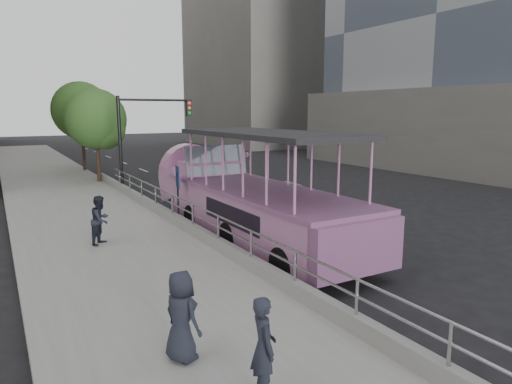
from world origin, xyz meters
The scene contains 14 objects.
ground centered at (0.00, 0.00, 0.00)m, with size 160.00×160.00×0.00m, color black.
sidewalk centered at (-5.75, 10.00, 0.15)m, with size 5.50×80.00×0.30m, color #A4A39E.
kerb_wall centered at (-3.12, 2.00, 0.48)m, with size 0.24×30.00×0.36m, color #9B9C97.
guardrail centered at (-3.12, 2.00, 1.14)m, with size 0.07×22.00×0.71m.
duck_boat centered at (-1.30, 1.73, 1.40)m, with size 2.91×11.38×3.77m.
car centered at (1.70, 3.42, 0.78)m, with size 1.83×4.55×1.55m, color silver.
pedestrian_near centered at (-5.62, -6.80, 1.06)m, with size 0.56×0.37×1.53m, color #212531.
pedestrian_mid centered at (-6.02, 2.41, 1.07)m, with size 0.75×0.58×1.53m, color #212531.
pedestrian_far centered at (-6.28, -5.26, 1.07)m, with size 0.75×0.49×1.54m, color #212531.
parking_sign centered at (-3.00, 3.70, 1.56)m, with size 0.10×0.55×2.44m.
traffic_signal centered at (-1.70, 12.50, 3.50)m, with size 4.20×0.32×5.20m.
street_tree_near centered at (-3.30, 15.93, 3.82)m, with size 3.52×3.52×5.72m.
street_tree_far centered at (-3.10, 21.93, 4.31)m, with size 3.97×3.97×6.45m.
midrise_stone_a centered at (26.00, 42.00, 16.00)m, with size 20.00×20.00×32.00m, color slate.
Camera 1 is at (-8.72, -11.97, 4.39)m, focal length 32.00 mm.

